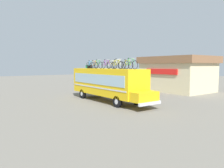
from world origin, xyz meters
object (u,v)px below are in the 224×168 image
rooftop_bicycle_7 (117,65)px  rooftop_bicycle_6 (118,65)px  bus (108,82)px  rooftop_bicycle_9 (131,64)px  rooftop_bicycle_3 (98,65)px  rooftop_bicycle_5 (112,65)px  rooftop_bicycle_8 (127,65)px  rooftop_bicycle_1 (90,65)px  rooftop_bicycle_4 (106,65)px  luggage_bag_2 (90,67)px  rooftop_bicycle_2 (94,65)px  luggage_bag_1 (88,67)px

rooftop_bicycle_7 → rooftop_bicycle_6: bearing=136.3°
bus → rooftop_bicycle_9: bearing=-0.7°
rooftop_bicycle_3 → rooftop_bicycle_5: size_ratio=0.95×
rooftop_bicycle_7 → rooftop_bicycle_8: size_ratio=1.05×
rooftop_bicycle_6 → rooftop_bicycle_8: size_ratio=1.05×
rooftop_bicycle_1 → rooftop_bicycle_4: size_ratio=0.98×
rooftop_bicycle_5 → rooftop_bicycle_8: (2.39, -0.05, -0.00)m
luggage_bag_2 → rooftop_bicycle_7: bearing=-2.6°
luggage_bag_2 → rooftop_bicycle_4: bearing=3.9°
rooftop_bicycle_4 → rooftop_bicycle_9: rooftop_bicycle_9 is taller
rooftop_bicycle_7 → rooftop_bicycle_5: bearing=159.1°
rooftop_bicycle_7 → rooftop_bicycle_9: 1.56m
bus → rooftop_bicycle_7: (1.96, -0.39, 1.71)m
bus → rooftop_bicycle_6: (1.23, 0.31, 1.75)m
rooftop_bicycle_2 → rooftop_bicycle_5: rooftop_bicycle_2 is taller
rooftop_bicycle_3 → rooftop_bicycle_7: size_ratio=0.96×
rooftop_bicycle_8 → rooftop_bicycle_3: bearing=-172.1°
rooftop_bicycle_1 → rooftop_bicycle_5: size_ratio=0.98×
bus → rooftop_bicycle_3: (-1.18, -0.38, 1.73)m
luggage_bag_1 → rooftop_bicycle_8: rooftop_bicycle_8 is taller
luggage_bag_1 → rooftop_bicycle_9: rooftop_bicycle_9 is taller
luggage_bag_1 → rooftop_bicycle_5: bearing=1.5°
rooftop_bicycle_6 → rooftop_bicycle_7: size_ratio=1.00×
luggage_bag_1 → rooftop_bicycle_6: 5.25m
rooftop_bicycle_9 → luggage_bag_1: bearing=178.9°
rooftop_bicycle_3 → rooftop_bicycle_9: size_ratio=0.90×
luggage_bag_2 → rooftop_bicycle_5: size_ratio=0.31×
luggage_bag_2 → rooftop_bicycle_1: rooftop_bicycle_1 is taller
bus → rooftop_bicycle_8: 3.25m
rooftop_bicycle_2 → rooftop_bicycle_8: rooftop_bicycle_2 is taller
rooftop_bicycle_4 → luggage_bag_2: bearing=-176.1°
rooftop_bicycle_1 → rooftop_bicycle_5: bearing=11.9°
rooftop_bicycle_5 → rooftop_bicycle_8: rooftop_bicycle_8 is taller
rooftop_bicycle_5 → rooftop_bicycle_7: 1.70m
luggage_bag_1 → rooftop_bicycle_8: size_ratio=0.32×
luggage_bag_2 → rooftop_bicycle_1: (0.60, -0.26, 0.17)m
rooftop_bicycle_6 → rooftop_bicycle_4: bearing=-170.1°
rooftop_bicycle_1 → rooftop_bicycle_6: (3.88, 0.73, 0.04)m
bus → luggage_bag_2: (-3.25, -0.16, 1.53)m
rooftop_bicycle_2 → rooftop_bicycle_4: 1.72m
rooftop_bicycle_3 → rooftop_bicycle_6: 2.51m
rooftop_bicycle_5 → rooftop_bicycle_9: size_ratio=0.94×
rooftop_bicycle_4 → bus: bearing=-8.7°
bus → rooftop_bicycle_3: rooftop_bicycle_3 is taller
rooftop_bicycle_8 → rooftop_bicycle_9: rooftop_bicycle_9 is taller
bus → rooftop_bicycle_9: rooftop_bicycle_9 is taller
luggage_bag_1 → rooftop_bicycle_8: (6.78, 0.07, 0.18)m
rooftop_bicycle_9 → rooftop_bicycle_2: bearing=-176.4°
luggage_bag_1 → rooftop_bicycle_2: (2.05, -0.49, 0.18)m
rooftop_bicycle_2 → rooftop_bicycle_3: (0.78, 0.01, 0.02)m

